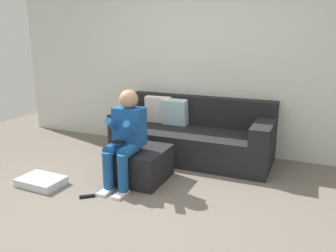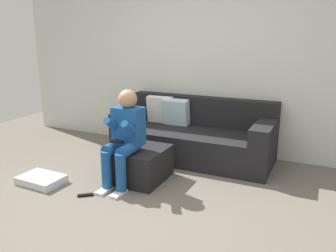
# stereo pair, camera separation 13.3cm
# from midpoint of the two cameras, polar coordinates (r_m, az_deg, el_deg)

# --- Properties ---
(ground_plane) EXTENTS (8.12, 8.12, 0.00)m
(ground_plane) POSITION_cam_midpoint_polar(r_m,az_deg,el_deg) (3.38, -5.86, -14.36)
(ground_plane) COLOR #6B6359
(wall_back) EXTENTS (6.24, 0.10, 2.65)m
(wall_back) POSITION_cam_midpoint_polar(r_m,az_deg,el_deg) (4.96, 6.97, 11.09)
(wall_back) COLOR silver
(wall_back) RESTS_ON ground_plane
(couch_sectional) EXTENTS (2.12, 0.90, 0.81)m
(couch_sectional) POSITION_cam_midpoint_polar(r_m,az_deg,el_deg) (4.72, 5.10, -1.69)
(couch_sectional) COLOR black
(couch_sectional) RESTS_ON ground_plane
(ottoman) EXTENTS (0.61, 0.64, 0.38)m
(ottoman) POSITION_cam_midpoint_polar(r_m,az_deg,el_deg) (4.05, -3.91, -6.29)
(ottoman) COLOR black
(ottoman) RESTS_ON ground_plane
(person_seated) EXTENTS (0.33, 0.61, 1.07)m
(person_seated) POSITION_cam_midpoint_polar(r_m,az_deg,el_deg) (3.81, -6.31, -1.40)
(person_seated) COLOR #194C8C
(person_seated) RESTS_ON ground_plane
(storage_bin) EXTENTS (0.51, 0.37, 0.09)m
(storage_bin) POSITION_cam_midpoint_polar(r_m,az_deg,el_deg) (4.21, -19.50, -8.44)
(storage_bin) COLOR silver
(storage_bin) RESTS_ON ground_plane
(remote_near_ottoman) EXTENTS (0.15, 0.13, 0.02)m
(remote_near_ottoman) POSITION_cam_midpoint_polar(r_m,az_deg,el_deg) (3.78, -12.61, -11.18)
(remote_near_ottoman) COLOR black
(remote_near_ottoman) RESTS_ON ground_plane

